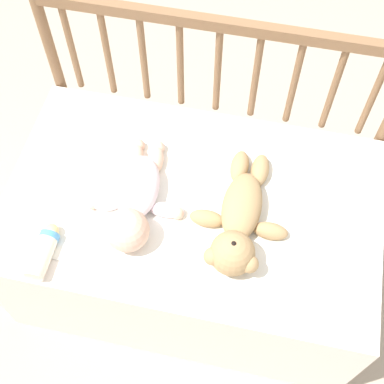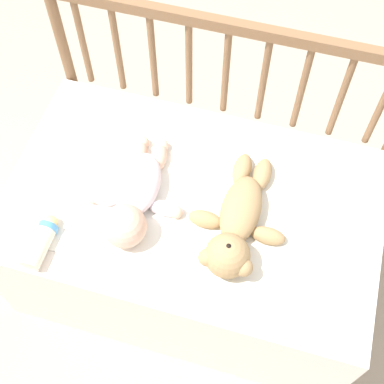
{
  "view_description": "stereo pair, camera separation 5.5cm",
  "coord_description": "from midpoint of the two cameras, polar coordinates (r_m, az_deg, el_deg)",
  "views": [
    {
      "loc": [
        0.17,
        -0.79,
        1.89
      ],
      "look_at": [
        0.0,
        -0.0,
        0.55
      ],
      "focal_mm": 50.0,
      "sensor_mm": 36.0,
      "label": 1
    },
    {
      "loc": [
        0.22,
        -0.77,
        1.89
      ],
      "look_at": [
        0.0,
        -0.0,
        0.55
      ],
      "focal_mm": 50.0,
      "sensor_mm": 36.0,
      "label": 2
    }
  ],
  "objects": [
    {
      "name": "crib_rail",
      "position": [
        1.74,
        1.76,
        11.43
      ],
      "size": [
        1.14,
        0.04,
        0.87
      ],
      "color": "brown",
      "rests_on": "ground_plane"
    },
    {
      "name": "ground_plane",
      "position": [
        2.06,
        -0.75,
        -7.86
      ],
      "size": [
        12.0,
        12.0,
        0.0
      ],
      "primitive_type": "plane",
      "color": "tan"
    },
    {
      "name": "baby",
      "position": [
        1.57,
        -7.09,
        -0.8
      ],
      "size": [
        0.3,
        0.41,
        0.13
      ],
      "color": "white",
      "rests_on": "crib_mattress"
    },
    {
      "name": "blanket",
      "position": [
        1.61,
        -1.01,
        -1.32
      ],
      "size": [
        0.82,
        0.52,
        0.01
      ],
      "color": "white",
      "rests_on": "crib_mattress"
    },
    {
      "name": "teddy_bear",
      "position": [
        1.53,
        3.99,
        -3.21
      ],
      "size": [
        0.29,
        0.43,
        0.13
      ],
      "color": "tan",
      "rests_on": "crib_mattress"
    },
    {
      "name": "crib_mattress",
      "position": [
        1.83,
        -0.83,
        -4.85
      ],
      "size": [
        1.14,
        0.7,
        0.49
      ],
      "color": "white",
      "rests_on": "ground_plane"
    },
    {
      "name": "baby_bottle",
      "position": [
        1.57,
        -16.5,
        -6.05
      ],
      "size": [
        0.06,
        0.17,
        0.06
      ],
      "color": "#F4E5CC",
      "rests_on": "crib_mattress"
    }
  ]
}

